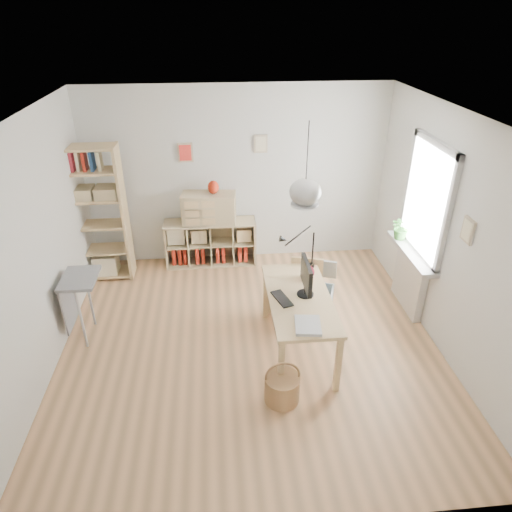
{
  "coord_description": "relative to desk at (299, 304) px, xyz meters",
  "views": [
    {
      "loc": [
        -0.34,
        -4.35,
        3.63
      ],
      "look_at": [
        0.1,
        0.3,
        1.05
      ],
      "focal_mm": 32.0,
      "sensor_mm": 36.0,
      "label": 1
    }
  ],
  "objects": [
    {
      "name": "ground",
      "position": [
        -0.55,
        0.15,
        -0.66
      ],
      "size": [
        4.5,
        4.5,
        0.0
      ],
      "primitive_type": "plane",
      "color": "tan",
      "rests_on": "ground"
    },
    {
      "name": "room_shell",
      "position": [
        -0.0,
        0.0,
        1.34
      ],
      "size": [
        4.5,
        4.5,
        4.5
      ],
      "color": "silver",
      "rests_on": "ground"
    },
    {
      "name": "window_unit",
      "position": [
        1.68,
        0.75,
        0.89
      ],
      "size": [
        0.07,
        1.16,
        1.46
      ],
      "color": "white",
      "rests_on": "ground"
    },
    {
      "name": "radiator",
      "position": [
        1.64,
        0.75,
        -0.26
      ],
      "size": [
        0.1,
        0.8,
        0.8
      ],
      "primitive_type": "cube",
      "color": "silver",
      "rests_on": "ground"
    },
    {
      "name": "windowsill",
      "position": [
        1.59,
        0.75,
        0.17
      ],
      "size": [
        0.22,
        1.2,
        0.06
      ],
      "primitive_type": "cube",
      "color": "silver",
      "rests_on": "radiator"
    },
    {
      "name": "desk",
      "position": [
        0.0,
        0.0,
        0.0
      ],
      "size": [
        0.7,
        1.5,
        0.75
      ],
      "color": "#D1B678",
      "rests_on": "ground"
    },
    {
      "name": "cube_shelf",
      "position": [
        -1.02,
        2.23,
        -0.36
      ],
      "size": [
        1.4,
        0.38,
        0.72
      ],
      "color": "tan",
      "rests_on": "ground"
    },
    {
      "name": "tall_bookshelf",
      "position": [
        -2.59,
        1.95,
        0.43
      ],
      "size": [
        0.8,
        0.38,
        2.0
      ],
      "color": "#D1B678",
      "rests_on": "ground"
    },
    {
      "name": "side_table",
      "position": [
        -2.59,
        0.5,
        0.01
      ],
      "size": [
        0.4,
        0.55,
        0.85
      ],
      "color": "gray",
      "rests_on": "ground"
    },
    {
      "name": "chair",
      "position": [
        0.2,
        0.61,
        -0.18
      ],
      "size": [
        0.5,
        0.5,
        0.83
      ],
      "rotation": [
        0.0,
        0.0,
        -0.26
      ],
      "color": "gray",
      "rests_on": "ground"
    },
    {
      "name": "wicker_basket",
      "position": [
        -0.29,
        -0.78,
        -0.49
      ],
      "size": [
        0.37,
        0.36,
        0.51
      ],
      "rotation": [
        0.0,
        0.0,
        0.03
      ],
      "color": "#9B7146",
      "rests_on": "ground"
    },
    {
      "name": "storage_chest",
      "position": [
        0.38,
        0.92,
        -0.46
      ],
      "size": [
        0.74,
        0.78,
        0.59
      ],
      "rotation": [
        0.0,
        0.0,
        -0.36
      ],
      "color": "silver",
      "rests_on": "ground"
    },
    {
      "name": "monitor",
      "position": [
        0.07,
        0.04,
        0.33
      ],
      "size": [
        0.19,
        0.48,
        0.42
      ],
      "rotation": [
        0.0,
        0.0,
        -0.01
      ],
      "color": "black",
      "rests_on": "desk"
    },
    {
      "name": "keyboard",
      "position": [
        -0.2,
        -0.03,
        0.1
      ],
      "size": [
        0.23,
        0.36,
        0.02
      ],
      "primitive_type": "cube",
      "rotation": [
        0.0,
        0.0,
        0.31
      ],
      "color": "black",
      "rests_on": "desk"
    },
    {
      "name": "task_lamp",
      "position": [
        0.04,
        0.59,
        0.44
      ],
      "size": [
        0.47,
        0.18,
        0.5
      ],
      "color": "black",
      "rests_on": "desk"
    },
    {
      "name": "yarn_ball",
      "position": [
        0.16,
        0.39,
        0.18
      ],
      "size": [
        0.17,
        0.17,
        0.17
      ],
      "primitive_type": "sphere",
      "color": "#4C0A11",
      "rests_on": "desk"
    },
    {
      "name": "paper_tray",
      "position": [
        -0.01,
        -0.55,
        0.11
      ],
      "size": [
        0.3,
        0.35,
        0.03
      ],
      "primitive_type": "cube",
      "rotation": [
        0.0,
        0.0,
        -0.12
      ],
      "color": "silver",
      "rests_on": "desk"
    },
    {
      "name": "drawer_chest",
      "position": [
        -1.0,
        2.19,
        0.29
      ],
      "size": [
        0.83,
        0.45,
        0.46
      ],
      "primitive_type": "cube",
      "rotation": [
        0.0,
        0.0,
        -0.11
      ],
      "color": "tan",
      "rests_on": "cube_shelf"
    },
    {
      "name": "red_vase",
      "position": [
        -0.92,
        2.19,
        0.62
      ],
      "size": [
        0.17,
        0.17,
        0.2
      ],
      "primitive_type": "ellipsoid",
      "color": "#9F1F0D",
      "rests_on": "drawer_chest"
    },
    {
      "name": "potted_plant",
      "position": [
        1.57,
        1.1,
        0.37
      ],
      "size": [
        0.33,
        0.29,
        0.33
      ],
      "primitive_type": "imported",
      "rotation": [
        0.0,
        0.0,
        0.13
      ],
      "color": "#336E29",
      "rests_on": "windowsill"
    }
  ]
}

